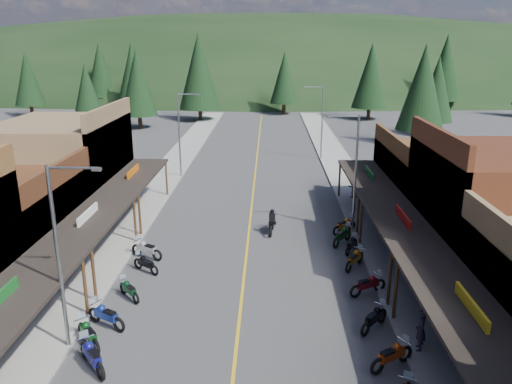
# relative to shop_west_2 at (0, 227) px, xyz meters

# --- Properties ---
(ground) EXTENTS (220.00, 220.00, 0.00)m
(ground) POSITION_rel_shop_west_2_xyz_m (13.75, -1.70, -2.53)
(ground) COLOR #38383A
(ground) RESTS_ON ground
(centerline) EXTENTS (0.15, 90.00, 0.01)m
(centerline) POSITION_rel_shop_west_2_xyz_m (13.75, 18.30, -2.53)
(centerline) COLOR gold
(centerline) RESTS_ON ground
(sidewalk_west) EXTENTS (3.40, 94.00, 0.15)m
(sidewalk_west) POSITION_rel_shop_west_2_xyz_m (5.05, 18.30, -2.46)
(sidewalk_west) COLOR gray
(sidewalk_west) RESTS_ON ground
(sidewalk_east) EXTENTS (3.40, 94.00, 0.15)m
(sidewalk_east) POSITION_rel_shop_west_2_xyz_m (22.45, 18.30, -2.46)
(sidewalk_east) COLOR gray
(sidewalk_east) RESTS_ON ground
(shop_west_2) EXTENTS (10.90, 9.00, 6.20)m
(shop_west_2) POSITION_rel_shop_west_2_xyz_m (0.00, 0.00, 0.00)
(shop_west_2) COLOR #3F2111
(shop_west_2) RESTS_ON ground
(shop_west_3) EXTENTS (10.90, 10.20, 8.20)m
(shop_west_3) POSITION_rel_shop_west_2_xyz_m (-0.03, 9.60, 0.99)
(shop_west_3) COLOR brown
(shop_west_3) RESTS_ON ground
(shop_east_2) EXTENTS (10.90, 9.00, 8.20)m
(shop_east_2) POSITION_rel_shop_west_2_xyz_m (27.54, 0.00, 0.99)
(shop_east_2) COLOR #562B19
(shop_east_2) RESTS_ON ground
(shop_east_3) EXTENTS (10.90, 10.20, 6.20)m
(shop_east_3) POSITION_rel_shop_west_2_xyz_m (27.51, 9.60, -0.00)
(shop_east_3) COLOR #4C2D16
(shop_east_3) RESTS_ON ground
(streetlight_0) EXTENTS (2.16, 0.18, 8.00)m
(streetlight_0) POSITION_rel_shop_west_2_xyz_m (6.80, -7.70, 1.93)
(streetlight_0) COLOR gray
(streetlight_0) RESTS_ON ground
(streetlight_1) EXTENTS (2.16, 0.18, 8.00)m
(streetlight_1) POSITION_rel_shop_west_2_xyz_m (6.80, 20.30, 1.93)
(streetlight_1) COLOR gray
(streetlight_1) RESTS_ON ground
(streetlight_2) EXTENTS (2.16, 0.18, 8.00)m
(streetlight_2) POSITION_rel_shop_west_2_xyz_m (20.71, 6.30, 1.93)
(streetlight_2) COLOR gray
(streetlight_2) RESTS_ON ground
(streetlight_3) EXTENTS (2.16, 0.18, 8.00)m
(streetlight_3) POSITION_rel_shop_west_2_xyz_m (20.71, 28.30, 1.93)
(streetlight_3) COLOR gray
(streetlight_3) RESTS_ON ground
(ridge_hill) EXTENTS (310.00, 140.00, 60.00)m
(ridge_hill) POSITION_rel_shop_west_2_xyz_m (13.75, 133.30, -2.53)
(ridge_hill) COLOR black
(ridge_hill) RESTS_ON ground
(pine_0) EXTENTS (5.04, 5.04, 11.00)m
(pine_0) POSITION_rel_shop_west_2_xyz_m (-26.25, 60.30, 3.95)
(pine_0) COLOR black
(pine_0) RESTS_ON ground
(pine_1) EXTENTS (5.88, 5.88, 12.50)m
(pine_1) POSITION_rel_shop_west_2_xyz_m (-10.25, 68.30, 4.70)
(pine_1) COLOR black
(pine_1) RESTS_ON ground
(pine_2) EXTENTS (6.72, 6.72, 14.00)m
(pine_2) POSITION_rel_shop_west_2_xyz_m (3.75, 56.30, 5.46)
(pine_2) COLOR black
(pine_2) RESTS_ON ground
(pine_3) EXTENTS (5.04, 5.04, 11.00)m
(pine_3) POSITION_rel_shop_west_2_xyz_m (17.75, 64.30, 3.95)
(pine_3) COLOR black
(pine_3) RESTS_ON ground
(pine_4) EXTENTS (5.88, 5.88, 12.50)m
(pine_4) POSITION_rel_shop_west_2_xyz_m (31.75, 58.30, 4.70)
(pine_4) COLOR black
(pine_4) RESTS_ON ground
(pine_5) EXTENTS (6.72, 6.72, 14.00)m
(pine_5) POSITION_rel_shop_west_2_xyz_m (47.75, 70.30, 5.46)
(pine_5) COLOR black
(pine_5) RESTS_ON ground
(pine_7) EXTENTS (5.88, 5.88, 12.50)m
(pine_7) POSITION_rel_shop_west_2_xyz_m (-18.25, 74.30, 4.70)
(pine_7) COLOR black
(pine_7) RESTS_ON ground
(pine_8) EXTENTS (4.48, 4.48, 10.00)m
(pine_8) POSITION_rel_shop_west_2_xyz_m (-8.25, 38.30, 3.44)
(pine_8) COLOR black
(pine_8) RESTS_ON ground
(pine_9) EXTENTS (4.93, 4.93, 10.80)m
(pine_9) POSITION_rel_shop_west_2_xyz_m (37.75, 43.30, 3.85)
(pine_9) COLOR black
(pine_9) RESTS_ON ground
(pine_10) EXTENTS (5.38, 5.38, 11.60)m
(pine_10) POSITION_rel_shop_west_2_xyz_m (-4.25, 48.30, 4.25)
(pine_10) COLOR black
(pine_10) RESTS_ON ground
(pine_11) EXTENTS (5.82, 5.82, 12.40)m
(pine_11) POSITION_rel_shop_west_2_xyz_m (33.75, 36.30, 4.65)
(pine_11) COLOR black
(pine_11) RESTS_ON ground
(bike_west_4) EXTENTS (2.08, 2.28, 1.33)m
(bike_west_4) POSITION_rel_shop_west_2_xyz_m (8.16, -9.10, -1.87)
(bike_west_4) COLOR navy
(bike_west_4) RESTS_ON ground
(bike_west_5) EXTENTS (1.96, 2.12, 1.24)m
(bike_west_5) POSITION_rel_shop_west_2_xyz_m (7.46, -7.50, -1.91)
(bike_west_5) COLOR #0D4318
(bike_west_5) RESTS_ON ground
(bike_west_6) EXTENTS (2.31, 1.78, 1.28)m
(bike_west_6) POSITION_rel_shop_west_2_xyz_m (7.75, -6.03, -1.89)
(bike_west_6) COLOR navy
(bike_west_6) RESTS_ON ground
(bike_west_7) EXTENTS (1.76, 1.86, 1.10)m
(bike_west_7) POSITION_rel_shop_west_2_xyz_m (8.09, -3.41, -1.98)
(bike_west_7) COLOR #0B391E
(bike_west_7) RESTS_ON ground
(bike_west_8) EXTENTS (1.97, 1.69, 1.12)m
(bike_west_8) POSITION_rel_shop_west_2_xyz_m (8.20, -0.35, -1.97)
(bike_west_8) COLOR black
(bike_west_8) RESTS_ON ground
(bike_west_9) EXTENTS (2.34, 1.73, 1.29)m
(bike_west_9) POSITION_rel_shop_west_2_xyz_m (7.81, 1.53, -1.89)
(bike_west_9) COLOR #A3A2A7
(bike_west_9) RESTS_ON ground
(bike_east_5) EXTENTS (2.21, 1.79, 1.24)m
(bike_east_5) POSITION_rel_shop_west_2_xyz_m (20.01, -8.70, -1.91)
(bike_east_5) COLOR #A5370B
(bike_east_5) RESTS_ON ground
(bike_east_6) EXTENTS (1.92, 2.07, 1.21)m
(bike_east_6) POSITION_rel_shop_west_2_xyz_m (19.88, -5.90, -1.93)
(bike_east_6) COLOR black
(bike_east_6) RESTS_ON ground
(bike_east_7) EXTENTS (2.24, 1.62, 1.23)m
(bike_east_7) POSITION_rel_shop_west_2_xyz_m (20.21, -2.65, -1.92)
(bike_east_7) COLOR maroon
(bike_east_7) RESTS_ON ground
(bike_east_8) EXTENTS (1.80, 2.17, 1.22)m
(bike_east_8) POSITION_rel_shop_west_2_xyz_m (20.05, 0.53, -1.92)
(bike_east_8) COLOR #A8630C
(bike_east_8) RESTS_ON ground
(bike_east_9) EXTENTS (1.45, 1.94, 1.07)m
(bike_east_9) POSITION_rel_shop_west_2_xyz_m (20.24, 2.81, -2.00)
(bike_east_9) COLOR black
(bike_east_9) RESTS_ON ground
(bike_east_10) EXTENTS (1.92, 2.29, 1.30)m
(bike_east_10) POSITION_rel_shop_west_2_xyz_m (19.83, 4.01, -1.88)
(bike_east_10) COLOR #0C3D12
(bike_east_10) RESTS_ON ground
(bike_east_11) EXTENTS (2.11, 1.98, 1.24)m
(bike_east_11) POSITION_rel_shop_west_2_xyz_m (20.25, 5.99, -1.91)
(bike_east_11) COLOR #BD580D
(bike_east_11) RESTS_ON ground
(rider_on_bike) EXTENTS (1.03, 2.40, 1.78)m
(rider_on_bike) POSITION_rel_shop_west_2_xyz_m (15.34, 5.92, -1.82)
(rider_on_bike) COLOR black
(rider_on_bike) RESTS_ON ground
(pedestrian_east_a) EXTENTS (0.55, 0.73, 1.83)m
(pedestrian_east_a) POSITION_rel_shop_west_2_xyz_m (21.41, -7.61, -1.47)
(pedestrian_east_a) COLOR #241D2C
(pedestrian_east_a) RESTS_ON sidewalk_east
(pedestrian_east_b) EXTENTS (0.91, 0.57, 1.80)m
(pedestrian_east_b) POSITION_rel_shop_west_2_xyz_m (22.08, 13.75, -1.49)
(pedestrian_east_b) COLOR brown
(pedestrian_east_b) RESTS_ON sidewalk_east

